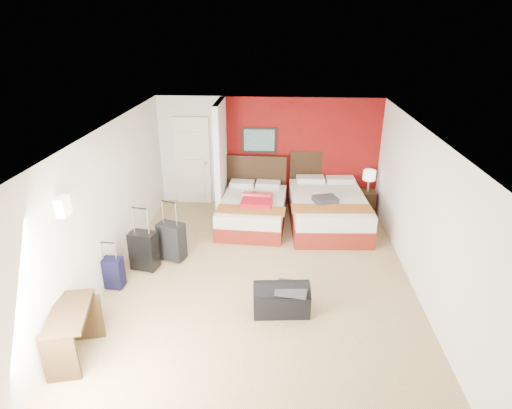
# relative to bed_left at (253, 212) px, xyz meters

# --- Properties ---
(ground) EXTENTS (6.50, 6.50, 0.00)m
(ground) POSITION_rel_bed_left_xyz_m (0.27, -2.06, -0.28)
(ground) COLOR tan
(ground) RESTS_ON ground
(room_walls) EXTENTS (5.02, 6.52, 2.50)m
(room_walls) POSITION_rel_bed_left_xyz_m (-1.13, -0.64, 0.97)
(room_walls) COLOR white
(room_walls) RESTS_ON ground
(red_accent_panel) EXTENTS (3.50, 0.04, 2.50)m
(red_accent_panel) POSITION_rel_bed_left_xyz_m (1.02, 1.17, 0.97)
(red_accent_panel) COLOR maroon
(red_accent_panel) RESTS_ON ground
(partition_wall) EXTENTS (0.12, 1.20, 2.50)m
(partition_wall) POSITION_rel_bed_left_xyz_m (-0.73, 0.55, 0.97)
(partition_wall) COLOR silver
(partition_wall) RESTS_ON ground
(entry_door) EXTENTS (0.82, 0.06, 2.05)m
(entry_door) POSITION_rel_bed_left_xyz_m (-1.48, 1.14, 0.74)
(entry_door) COLOR silver
(entry_door) RESTS_ON ground
(bed_left) EXTENTS (1.44, 1.98, 0.57)m
(bed_left) POSITION_rel_bed_left_xyz_m (0.00, 0.00, 0.00)
(bed_left) COLOR white
(bed_left) RESTS_ON ground
(bed_right) EXTENTS (1.64, 2.26, 0.66)m
(bed_right) POSITION_rel_bed_left_xyz_m (1.58, 0.05, 0.04)
(bed_right) COLOR silver
(bed_right) RESTS_ON ground
(red_suitcase_open) EXTENTS (0.69, 0.90, 0.11)m
(red_suitcase_open) POSITION_rel_bed_left_xyz_m (0.10, -0.10, 0.34)
(red_suitcase_open) COLOR red
(red_suitcase_open) RESTS_ON bed_left
(jacket_bundle) EXTENTS (0.54, 0.48, 0.11)m
(jacket_bundle) POSITION_rel_bed_left_xyz_m (1.48, -0.25, 0.43)
(jacket_bundle) COLOR #36373B
(jacket_bundle) RESTS_ON bed_right
(nightstand) EXTENTS (0.40, 0.40, 0.52)m
(nightstand) POSITION_rel_bed_left_xyz_m (2.52, 0.77, -0.03)
(nightstand) COLOR black
(nightstand) RESTS_ON ground
(table_lamp) EXTENTS (0.30, 0.30, 0.48)m
(table_lamp) POSITION_rel_bed_left_xyz_m (2.52, 0.77, 0.47)
(table_lamp) COLOR white
(table_lamp) RESTS_ON nightstand
(suitcase_black) EXTENTS (0.50, 0.36, 0.67)m
(suitcase_black) POSITION_rel_bed_left_xyz_m (-1.76, -1.91, 0.05)
(suitcase_black) COLOR black
(suitcase_black) RESTS_ON ground
(suitcase_charcoal) EXTENTS (0.53, 0.42, 0.68)m
(suitcase_charcoal) POSITION_rel_bed_left_xyz_m (-1.36, -1.54, 0.05)
(suitcase_charcoal) COLOR black
(suitcase_charcoal) RESTS_ON ground
(suitcase_navy) EXTENTS (0.38, 0.25, 0.50)m
(suitcase_navy) POSITION_rel_bed_left_xyz_m (-2.11, -2.50, -0.03)
(suitcase_navy) COLOR black
(suitcase_navy) RESTS_ON ground
(duffel_bag) EXTENTS (0.86, 0.51, 0.42)m
(duffel_bag) POSITION_rel_bed_left_xyz_m (0.62, -2.97, -0.08)
(duffel_bag) COLOR black
(duffel_bag) RESTS_ON ground
(jacket_draped) EXTENTS (0.51, 0.45, 0.06)m
(jacket_draped) POSITION_rel_bed_left_xyz_m (0.77, -3.02, 0.16)
(jacket_draped) COLOR #333237
(jacket_draped) RESTS_ON duffel_bag
(desk) EXTENTS (0.64, 0.97, 0.75)m
(desk) POSITION_rel_bed_left_xyz_m (-1.98, -4.10, 0.09)
(desk) COLOR #302010
(desk) RESTS_ON ground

